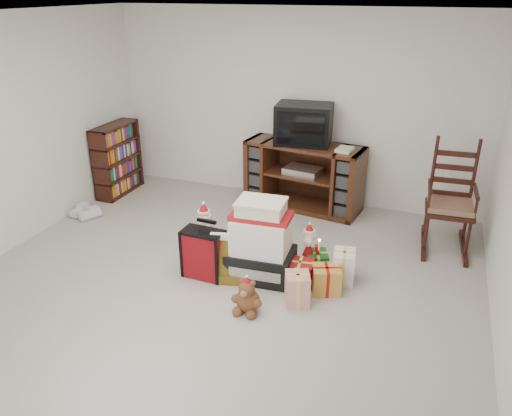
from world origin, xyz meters
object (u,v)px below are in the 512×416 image
Objects in this scene: rocking_chair at (449,210)px; gift_cluster at (314,273)px; red_suitcase at (204,254)px; bookshelf at (117,161)px; mrs_claus_figurine at (205,237)px; sneaker_pair at (85,213)px; tv_stand at (304,176)px; crt_television at (304,124)px; santa_figurine at (308,253)px; gift_pile at (261,245)px; teddy_bear at (248,298)px.

rocking_chair is 1.52× the size of gift_cluster.
rocking_chair is at bearing 36.93° from red_suitcase.
rocking_chair is at bearing -0.64° from bookshelf.
sneaker_pair is (-1.90, 0.38, -0.20)m from mrs_claus_figurine.
sneaker_pair is (-2.52, -1.31, -0.39)m from tv_stand.
gift_cluster is (0.63, -1.82, -0.31)m from tv_stand.
red_suitcase is at bearing -167.36° from gift_cluster.
crt_television reaches higher than red_suitcase.
santa_figurine is at bearing -143.52° from rocking_chair.
tv_stand is 2.47× the size of mrs_claus_figurine.
santa_figurine is (0.42, 0.27, -0.15)m from gift_pile.
gift_pile is at bearing -79.51° from tv_stand.
bookshelf is (-2.58, -0.43, 0.04)m from tv_stand.
tv_stand is 2.12m from red_suitcase.
crt_television reaches higher than mrs_claus_figurine.
sneaker_pair is at bearing 162.09° from red_suitcase.
bookshelf is 2.35m from mrs_claus_figurine.
sneaker_pair is at bearing -85.74° from bookshelf.
rocking_chair is at bearing 48.46° from gift_cluster.
gift_cluster is (0.45, 0.65, -0.02)m from teddy_bear.
santa_figurine is at bearing -78.02° from crt_television.
gift_pile is at bearing -146.80° from santa_figurine.
teddy_bear is at bearing -30.53° from red_suitcase.
red_suitcase is at bearing 147.42° from teddy_bear.
gift_pile is at bearing -93.04° from crt_television.
teddy_bear is (0.18, -2.47, -0.29)m from tv_stand.
rocking_chair is 2.21m from gift_pile.
mrs_claus_figurine reaches higher than red_suitcase.
gift_pile is 0.59m from red_suitcase.
gift_pile is at bearing -145.04° from rocking_chair.
rocking_chair is at bearing 23.30° from sneaker_pair.
gift_pile reaches higher than mrs_claus_figurine.
crt_television reaches higher than rocking_chair.
tv_stand reaches higher than teddy_bear.
tv_stand is 1.82m from mrs_claus_figurine.
teddy_bear is 0.95m from santa_figurine.
tv_stand is at bearing 70.01° from mrs_claus_figurine.
gift_pile is 2.02m from crt_television.
tv_stand is 1.93× the size of gift_pile.
mrs_claus_figurine is 1.74× the size of sneaker_pair.
rocking_chair is 1.81m from gift_cluster.
gift_pile is 1.51× the size of santa_figurine.
teddy_bear is 0.45× the size of crt_television.
mrs_claus_figurine is at bearing 116.02° from red_suitcase.
bookshelf is 2.67m from crt_television.
gift_pile is (2.67, -1.42, -0.12)m from bookshelf.
mrs_claus_figurine is at bearing -32.73° from bookshelf.
sneaker_pair is (0.07, -0.88, -0.42)m from bookshelf.
teddy_bear is at bearing -44.05° from mrs_claus_figurine.
red_suitcase is 0.76m from teddy_bear.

